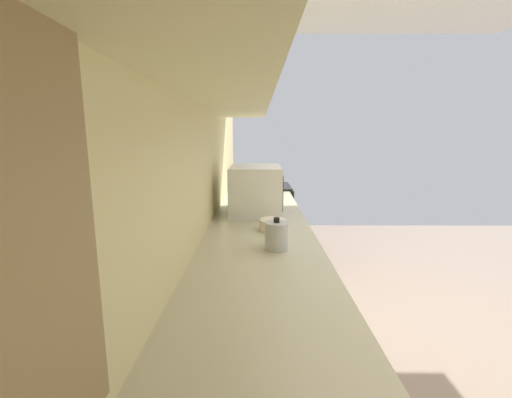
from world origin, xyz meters
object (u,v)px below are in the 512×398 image
object	(u,v)px
oven_range	(261,225)
kettle	(276,236)
bowl	(273,224)
microwave	(256,190)

from	to	relation	value
oven_range	kettle	distance (m)	2.13
kettle	bowl	bearing A→B (deg)	0.00
microwave	bowl	bearing A→B (deg)	-166.99
bowl	kettle	xyz separation A→B (m)	(-0.34, -0.00, 0.03)
oven_range	kettle	xyz separation A→B (m)	(-2.07, -0.06, 0.50)
oven_range	bowl	size ratio (longest dim) A/B	6.71
bowl	microwave	bearing A→B (deg)	13.01
oven_range	microwave	xyz separation A→B (m)	(-1.27, 0.05, 0.60)
oven_range	bowl	world-z (taller)	oven_range
oven_range	kettle	size ratio (longest dim) A/B	6.70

